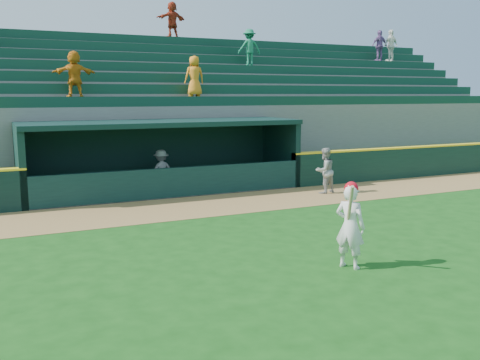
# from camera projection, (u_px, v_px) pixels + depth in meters

# --- Properties ---
(ground) EXTENTS (120.00, 120.00, 0.00)m
(ground) POSITION_uv_depth(u_px,v_px,m) (271.00, 249.00, 11.70)
(ground) COLOR #144711
(ground) RESTS_ON ground
(warning_track) EXTENTS (40.00, 3.00, 0.01)m
(warning_track) POSITION_uv_depth(u_px,v_px,m) (193.00, 207.00, 16.07)
(warning_track) COLOR olive
(warning_track) RESTS_ON ground
(field_wall_right) EXTENTS (15.50, 0.30, 1.20)m
(field_wall_right) POSITION_uv_depth(u_px,v_px,m) (450.00, 160.00, 22.64)
(field_wall_right) COLOR black
(field_wall_right) RESTS_ON ground
(wall_stripe_right) EXTENTS (15.50, 0.32, 0.06)m
(wall_stripe_right) POSITION_uv_depth(u_px,v_px,m) (451.00, 145.00, 22.54)
(wall_stripe_right) COLOR yellow
(wall_stripe_right) RESTS_ON field_wall_right
(dugout_player_front) EXTENTS (0.85, 0.72, 1.56)m
(dugout_player_front) POSITION_uv_depth(u_px,v_px,m) (325.00, 171.00, 18.17)
(dugout_player_front) COLOR gray
(dugout_player_front) RESTS_ON ground
(dugout_player_inside) EXTENTS (1.01, 0.67, 1.45)m
(dugout_player_inside) POSITION_uv_depth(u_px,v_px,m) (161.00, 170.00, 18.60)
(dugout_player_inside) COLOR #A8A9A3
(dugout_player_inside) RESTS_ON ground
(dugout) EXTENTS (9.40, 2.80, 2.46)m
(dugout) POSITION_uv_depth(u_px,v_px,m) (161.00, 152.00, 18.63)
(dugout) COLOR slate
(dugout) RESTS_ON ground
(stands) EXTENTS (34.50, 6.25, 7.57)m
(stands) POSITION_uv_depth(u_px,v_px,m) (129.00, 117.00, 22.54)
(stands) COLOR slate
(stands) RESTS_ON ground
(batter_at_plate) EXTENTS (0.65, 0.80, 1.72)m
(batter_at_plate) POSITION_uv_depth(u_px,v_px,m) (350.00, 225.00, 10.32)
(batter_at_plate) COLOR silver
(batter_at_plate) RESTS_ON ground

